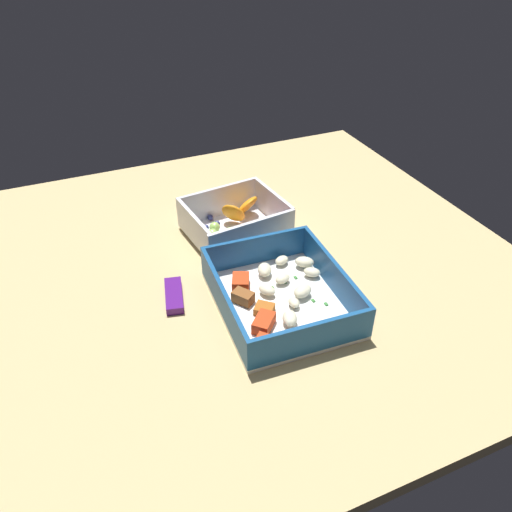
# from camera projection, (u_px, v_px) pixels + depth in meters

# --- Properties ---
(table_surface) EXTENTS (0.80, 0.80, 0.02)m
(table_surface) POSITION_uv_depth(u_px,v_px,m) (257.00, 264.00, 0.80)
(table_surface) COLOR tan
(table_surface) RESTS_ON ground
(pasta_container) EXTENTS (0.21, 0.18, 0.05)m
(pasta_container) POSITION_uv_depth(u_px,v_px,m) (280.00, 297.00, 0.69)
(pasta_container) COLOR white
(pasta_container) RESTS_ON table_surface
(fruit_bowl) EXTENTS (0.15, 0.17, 0.06)m
(fruit_bowl) POSITION_uv_depth(u_px,v_px,m) (235.00, 224.00, 0.84)
(fruit_bowl) COLOR white
(fruit_bowl) RESTS_ON table_surface
(candy_bar) EXTENTS (0.07, 0.04, 0.01)m
(candy_bar) POSITION_uv_depth(u_px,v_px,m) (174.00, 296.00, 0.71)
(candy_bar) COLOR #51197A
(candy_bar) RESTS_ON table_surface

